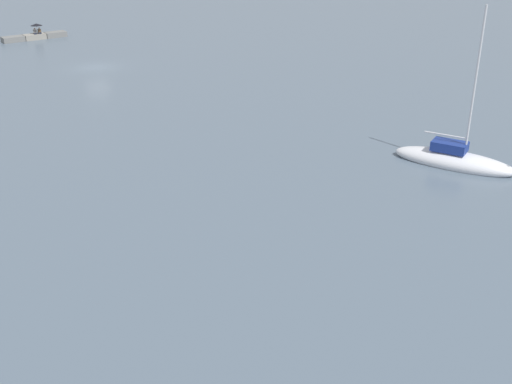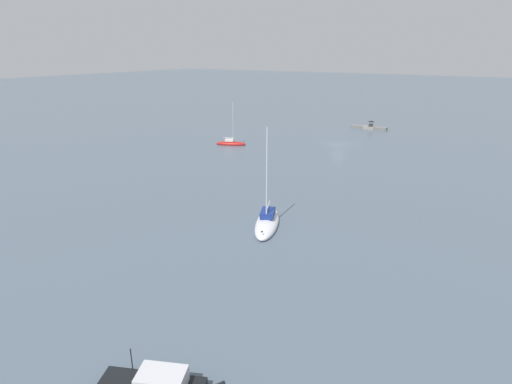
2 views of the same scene
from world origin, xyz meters
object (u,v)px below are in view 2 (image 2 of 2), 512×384
Objects in this scene: umbrella_open_black at (371,121)px; sailboat_white_far at (267,222)px; person_seated_grey_right at (370,125)px; sailboat_red_near at (231,143)px; person_seated_brown_left at (372,125)px.

umbrella_open_black is 58.69m from sailboat_white_far.
sailboat_white_far is at bearing 109.19° from person_seated_grey_right.
umbrella_open_black is 0.14× the size of sailboat_white_far.
person_seated_grey_right is 0.09× the size of sailboat_red_near.
person_seated_grey_right is at bearing 8.50° from person_seated_brown_left.
sailboat_red_near reaches higher than person_seated_brown_left.
umbrella_open_black is (-0.30, -0.06, 0.87)m from person_seated_grey_right.
sailboat_white_far is at bearing 108.65° from person_seated_brown_left.
sailboat_red_near reaches higher than person_seated_grey_right.
sailboat_white_far is (-7.35, 58.18, -0.53)m from person_seated_grey_right.
umbrella_open_black is at bearing -155.79° from person_seated_grey_right.
person_seated_brown_left is 0.92m from umbrella_open_black.
person_seated_grey_right is 34.20m from sailboat_red_near.
sailboat_red_near is at bearing 70.97° from person_seated_brown_left.
umbrella_open_black reaches higher than person_seated_grey_right.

